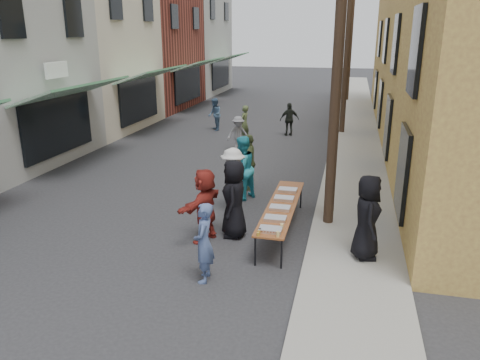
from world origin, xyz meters
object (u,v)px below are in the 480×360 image
at_px(utility_pole_near, 338,50).
at_px(utility_pole_mid, 348,41).
at_px(serving_table, 282,207).
at_px(catering_tray_sausage, 271,230).
at_px(guest_front_a, 234,199).
at_px(guest_front_c, 242,168).
at_px(utility_pole_far, 351,37).
at_px(server, 367,217).

xyz_separation_m(utility_pole_near, utility_pole_mid, (0.00, 12.00, 0.00)).
bearing_deg(serving_table, utility_pole_near, 34.56).
relative_size(catering_tray_sausage, guest_front_a, 0.25).
height_order(serving_table, guest_front_a, guest_front_a).
bearing_deg(guest_front_c, utility_pole_far, -158.44).
distance_m(catering_tray_sausage, guest_front_c, 4.19).
distance_m(guest_front_a, guest_front_c, 2.72).
bearing_deg(utility_pole_mid, server, -86.30).
xyz_separation_m(utility_pole_far, catering_tray_sausage, (-1.14, -26.43, -3.71)).
xyz_separation_m(utility_pole_mid, serving_table, (-1.14, -12.78, -3.79)).
height_order(guest_front_a, guest_front_c, guest_front_a).
bearing_deg(catering_tray_sausage, server, 15.36).
bearing_deg(utility_pole_mid, serving_table, -95.09).
relative_size(serving_table, guest_front_a, 2.03).
xyz_separation_m(utility_pole_near, guest_front_c, (-2.70, 1.45, -3.52)).
distance_m(utility_pole_far, serving_table, 25.10).
height_order(serving_table, catering_tray_sausage, catering_tray_sausage).
relative_size(utility_pole_near, guest_front_a, 4.57).
height_order(catering_tray_sausage, guest_front_c, guest_front_c).
xyz_separation_m(catering_tray_sausage, guest_front_c, (-1.56, 3.89, 0.19)).
xyz_separation_m(utility_pole_far, server, (0.90, -25.88, -3.44)).
xyz_separation_m(serving_table, guest_front_a, (-1.13, -0.44, 0.27)).
relative_size(utility_pole_far, guest_front_a, 4.57).
height_order(utility_pole_mid, guest_front_a, utility_pole_mid).
distance_m(utility_pole_far, catering_tray_sausage, 26.72).
relative_size(utility_pole_mid, serving_table, 2.25).
distance_m(serving_table, server, 2.34).
distance_m(utility_pole_near, guest_front_c, 4.67).
bearing_deg(utility_pole_mid, guest_front_a, -99.72).
distance_m(utility_pole_mid, guest_front_a, 13.87).
distance_m(utility_pole_near, guest_front_a, 4.36).
distance_m(utility_pole_mid, serving_table, 13.38).
bearing_deg(utility_pole_near, utility_pole_far, 90.00).
bearing_deg(server, utility_pole_near, 18.34).
distance_m(utility_pole_far, server, 26.12).
bearing_deg(utility_pole_far, guest_front_a, -95.13).
xyz_separation_m(utility_pole_mid, catering_tray_sausage, (-1.14, -14.43, -3.71)).
xyz_separation_m(utility_pole_mid, guest_front_c, (-2.70, -10.55, -3.52)).
relative_size(utility_pole_near, catering_tray_sausage, 18.00).
bearing_deg(utility_pole_mid, utility_pole_near, -90.00).
height_order(serving_table, guest_front_c, guest_front_c).
bearing_deg(guest_front_a, utility_pole_near, 109.81).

